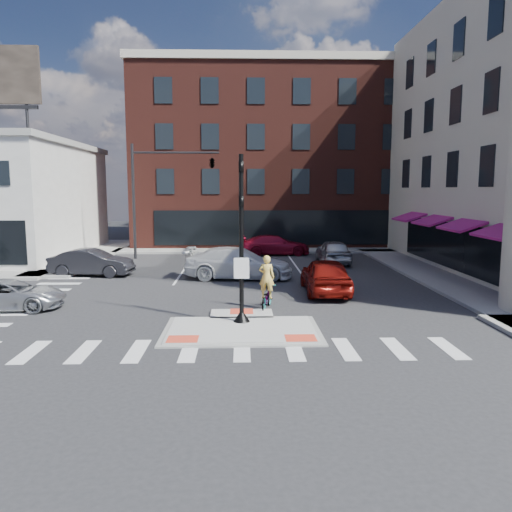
{
  "coord_description": "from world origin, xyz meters",
  "views": [
    {
      "loc": [
        -0.02,
        -17.25,
        4.89
      ],
      "look_at": [
        0.64,
        4.26,
        2.0
      ],
      "focal_mm": 35.0,
      "sensor_mm": 36.0,
      "label": 1
    }
  ],
  "objects_px": {
    "white_pickup": "(238,263)",
    "silver_suv": "(9,295)",
    "red_sedan": "(326,275)",
    "bg_car_red": "(275,245)",
    "cyclist": "(266,291)",
    "bg_car_dark": "(92,262)",
    "bg_car_silver": "(333,251)"
  },
  "relations": [
    {
      "from": "red_sedan",
      "to": "bg_car_red",
      "type": "bearing_deg",
      "value": -83.01
    },
    {
      "from": "silver_suv",
      "to": "white_pickup",
      "type": "distance_m",
      "value": 11.57
    },
    {
      "from": "bg_car_dark",
      "to": "bg_car_silver",
      "type": "height_order",
      "value": "bg_car_silver"
    },
    {
      "from": "silver_suv",
      "to": "bg_car_red",
      "type": "xyz_separation_m",
      "value": [
        12.02,
        16.72,
        0.14
      ]
    },
    {
      "from": "bg_car_silver",
      "to": "red_sedan",
      "type": "bearing_deg",
      "value": 77.74
    },
    {
      "from": "bg_car_red",
      "to": "white_pickup",
      "type": "bearing_deg",
      "value": 161.04
    },
    {
      "from": "silver_suv",
      "to": "red_sedan",
      "type": "height_order",
      "value": "red_sedan"
    },
    {
      "from": "white_pickup",
      "to": "silver_suv",
      "type": "bearing_deg",
      "value": 131.83
    },
    {
      "from": "bg_car_silver",
      "to": "bg_car_red",
      "type": "xyz_separation_m",
      "value": [
        -3.58,
        4.39,
        -0.05
      ]
    },
    {
      "from": "red_sedan",
      "to": "bg_car_dark",
      "type": "height_order",
      "value": "red_sedan"
    },
    {
      "from": "bg_car_silver",
      "to": "bg_car_red",
      "type": "height_order",
      "value": "bg_car_silver"
    },
    {
      "from": "bg_car_silver",
      "to": "bg_car_red",
      "type": "distance_m",
      "value": 5.66
    },
    {
      "from": "silver_suv",
      "to": "white_pickup",
      "type": "xyz_separation_m",
      "value": [
        9.33,
        6.84,
        0.25
      ]
    },
    {
      "from": "white_pickup",
      "to": "bg_car_dark",
      "type": "bearing_deg",
      "value": 87.8
    },
    {
      "from": "bg_car_dark",
      "to": "bg_car_silver",
      "type": "xyz_separation_m",
      "value": [
        14.6,
        4.36,
        0.03
      ]
    },
    {
      "from": "bg_car_silver",
      "to": "bg_car_red",
      "type": "relative_size",
      "value": 0.9
    },
    {
      "from": "white_pickup",
      "to": "cyclist",
      "type": "bearing_deg",
      "value": -164.85
    },
    {
      "from": "silver_suv",
      "to": "red_sedan",
      "type": "bearing_deg",
      "value": -80.99
    },
    {
      "from": "white_pickup",
      "to": "bg_car_red",
      "type": "relative_size",
      "value": 1.14
    },
    {
      "from": "red_sedan",
      "to": "cyclist",
      "type": "bearing_deg",
      "value": 46.91
    },
    {
      "from": "bg_car_red",
      "to": "red_sedan",
      "type": "bearing_deg",
      "value": -177.78
    },
    {
      "from": "bg_car_red",
      "to": "cyclist",
      "type": "distance_m",
      "value": 17.01
    },
    {
      "from": "white_pickup",
      "to": "cyclist",
      "type": "height_order",
      "value": "cyclist"
    },
    {
      "from": "bg_car_dark",
      "to": "silver_suv",
      "type": "bearing_deg",
      "value": 179.2
    },
    {
      "from": "cyclist",
      "to": "bg_car_red",
      "type": "bearing_deg",
      "value": -81.44
    },
    {
      "from": "white_pickup",
      "to": "cyclist",
      "type": "xyz_separation_m",
      "value": [
        1.19,
        -7.06,
        -0.11
      ]
    },
    {
      "from": "bg_car_red",
      "to": "cyclist",
      "type": "relative_size",
      "value": 2.32
    },
    {
      "from": "white_pickup",
      "to": "bg_car_silver",
      "type": "height_order",
      "value": "white_pickup"
    },
    {
      "from": "bg_car_red",
      "to": "bg_car_silver",
      "type": "bearing_deg",
      "value": -144.53
    },
    {
      "from": "bg_car_dark",
      "to": "cyclist",
      "type": "distance_m",
      "value": 12.57
    },
    {
      "from": "white_pickup",
      "to": "bg_car_dark",
      "type": "distance_m",
      "value": 8.41
    },
    {
      "from": "white_pickup",
      "to": "bg_car_red",
      "type": "height_order",
      "value": "white_pickup"
    }
  ]
}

